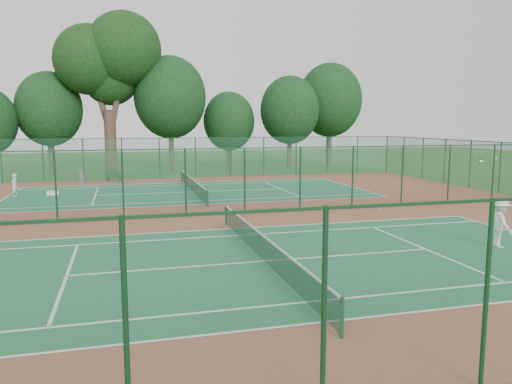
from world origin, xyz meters
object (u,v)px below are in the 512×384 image
at_px(bench, 113,176).
at_px(kit_bag, 53,193).
at_px(player_far, 14,185).
at_px(big_tree, 109,60).
at_px(player_near, 500,223).
at_px(trash_bin, 81,176).

xyz_separation_m(bench, kit_bag, (-3.77, -7.04, -0.27)).
relative_size(player_far, big_tree, 0.10).
bearing_deg(big_tree, bench, -88.80).
bearing_deg(player_near, trash_bin, 37.88).
bearing_deg(trash_bin, player_far, -115.38).
distance_m(player_far, kit_bag, 2.34).
distance_m(player_near, trash_bin, 31.65).
relative_size(player_near, trash_bin, 1.98).
xyz_separation_m(kit_bag, big_tree, (3.64, 13.40, 10.29)).
relative_size(player_near, bench, 1.43).
xyz_separation_m(player_near, trash_bin, (-17.16, 26.59, -0.48)).
xyz_separation_m(player_near, big_tree, (-14.81, 32.72, 9.47)).
height_order(bench, big_tree, big_tree).
bearing_deg(trash_bin, bench, -5.11).
distance_m(player_far, bench, 9.42).
bearing_deg(player_near, player_far, 52.28).
xyz_separation_m(trash_bin, bench, (2.49, -0.22, -0.07)).
bearing_deg(trash_bin, kit_bag, -100.00).
bearing_deg(player_near, big_tree, 29.38).
height_order(trash_bin, big_tree, big_tree).
distance_m(bench, big_tree, 11.87).
height_order(trash_bin, bench, trash_bin).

